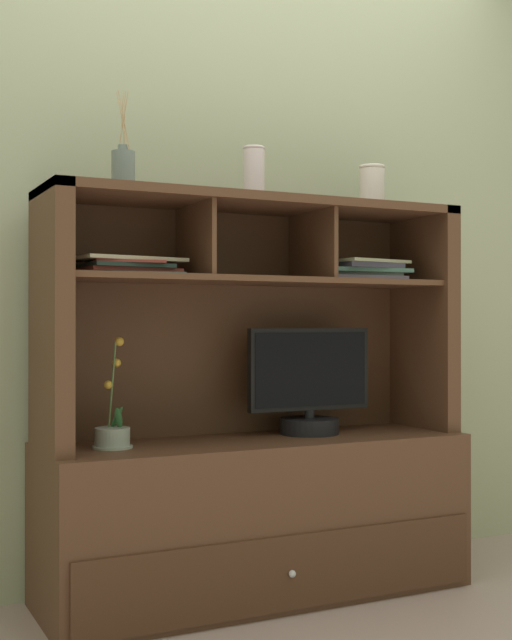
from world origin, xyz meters
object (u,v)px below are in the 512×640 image
potted_orchid (113,433)px  ceramic_vase (254,173)px  magazine_stack_left (359,271)px  magazine_stack_centre (126,267)px  media_console (255,475)px  tv_monitor (310,389)px  diffuser_bottle (123,169)px  accent_vase (371,187)px

potted_orchid → ceramic_vase: bearing=3.0°
magazine_stack_left → magazine_stack_centre: magazine_stack_left is taller
media_console → tv_monitor: bearing=2.1°
potted_orchid → diffuser_bottle: diffuser_bottle is taller
potted_orchid → magazine_stack_centre: bearing=40.5°
tv_monitor → diffuser_bottle: (-0.70, -0.03, 0.73)m
potted_orchid → diffuser_bottle: bearing=-5.1°
magazine_stack_left → potted_orchid: bearing=-179.1°
magazine_stack_left → ceramic_vase: size_ratio=1.92×
tv_monitor → magazine_stack_centre: magazine_stack_centre is taller
magazine_stack_centre → ceramic_vase: ceramic_vase is taller
magazine_stack_left → magazine_stack_centre: size_ratio=0.95×
media_console → potted_orchid: 0.54m
media_console → tv_monitor: media_console is taller
diffuser_bottle → ceramic_vase: (0.48, 0.03, 0.03)m
tv_monitor → accent_vase: size_ratio=3.05×
potted_orchid → magazine_stack_left: magazine_stack_left is taller
tv_monitor → accent_vase: (0.26, -0.01, 0.75)m
ceramic_vase → accent_vase: bearing=-1.4°
tv_monitor → ceramic_vase: size_ratio=2.58×
tv_monitor → potted_orchid: 0.75m
tv_monitor → magazine_stack_centre: bearing=177.7°
magazine_stack_left → diffuser_bottle: 0.96m
diffuser_bottle → accent_vase: (0.96, 0.02, 0.01)m
ceramic_vase → media_console: bearing=-90.0°
diffuser_bottle → tv_monitor: bearing=2.2°
media_console → magazine_stack_centre: bearing=175.6°
magazine_stack_centre → accent_vase: (0.94, -0.04, 0.32)m
magazine_stack_left → accent_vase: accent_vase is taller
magazine_stack_centre → potted_orchid: bearing=-139.5°
potted_orchid → magazine_stack_left: bearing=0.9°
ceramic_vase → potted_orchid: bearing=-177.0°
media_console → potted_orchid: (-0.52, -0.02, 0.18)m
magazine_stack_left → magazine_stack_centre: 0.88m
magazine_stack_centre → ceramic_vase: size_ratio=2.02×
tv_monitor → potted_orchid: (-0.74, -0.02, -0.11)m
potted_orchid → diffuser_bottle: 0.85m
media_console → magazine_stack_left: media_console is taller
diffuser_bottle → ceramic_vase: bearing=3.5°
media_console → magazine_stack_left: bearing=-0.2°
magazine_stack_centre → ceramic_vase: 0.57m
diffuser_bottle → ceramic_vase: size_ratio=1.69×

